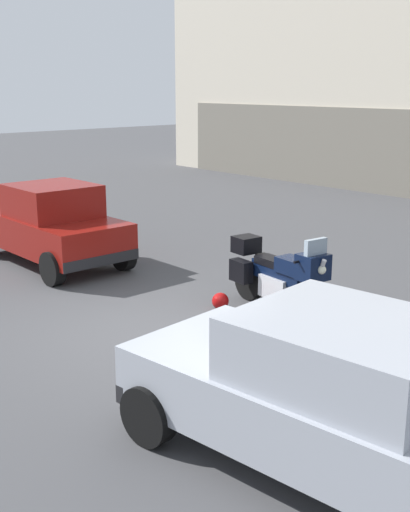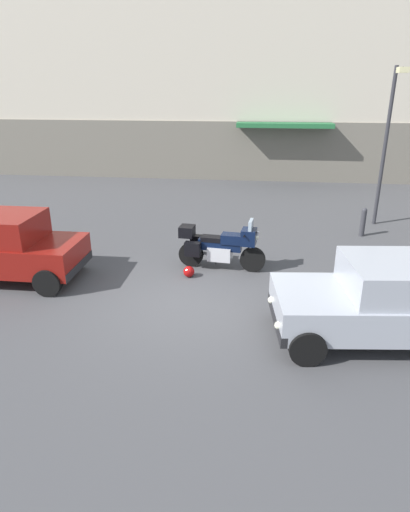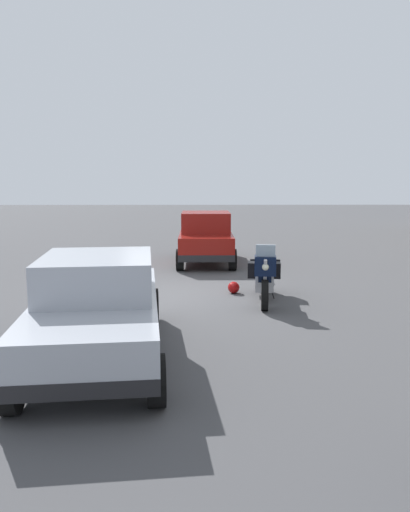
{
  "view_description": "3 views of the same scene",
  "coord_description": "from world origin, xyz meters",
  "px_view_note": "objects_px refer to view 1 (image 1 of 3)",
  "views": [
    {
      "loc": [
        7.26,
        -5.65,
        3.58
      ],
      "look_at": [
        -0.17,
        0.95,
        0.97
      ],
      "focal_mm": 46.03,
      "sensor_mm": 36.0,
      "label": 1
    },
    {
      "loc": [
        1.41,
        -8.6,
        4.5
      ],
      "look_at": [
        0.33,
        0.41,
        0.93
      ],
      "focal_mm": 30.93,
      "sensor_mm": 36.0,
      "label": 2
    },
    {
      "loc": [
        11.47,
        0.51,
        2.71
      ],
      "look_at": [
        -0.09,
        0.62,
        0.91
      ],
      "focal_mm": 35.22,
      "sensor_mm": 36.0,
      "label": 3
    }
  ],
  "objects_px": {
    "car_sedan_far": "(348,400)",
    "car_hatchback_near": "(51,224)",
    "helmet": "(220,301)",
    "motorcycle": "(280,275)"
  },
  "relations": [
    {
      "from": "helmet",
      "to": "car_hatchback_near",
      "type": "relative_size",
      "value": 0.07
    },
    {
      "from": "helmet",
      "to": "motorcycle",
      "type": "bearing_deg",
      "value": 41.77
    },
    {
      "from": "helmet",
      "to": "car_hatchback_near",
      "type": "distance_m",
      "value": 4.5
    },
    {
      "from": "car_hatchback_near",
      "to": "car_sedan_far",
      "type": "height_order",
      "value": "car_hatchback_near"
    },
    {
      "from": "motorcycle",
      "to": "helmet",
      "type": "bearing_deg",
      "value": -131.77
    },
    {
      "from": "car_sedan_far",
      "to": "car_hatchback_near",
      "type": "bearing_deg",
      "value": -17.37
    },
    {
      "from": "helmet",
      "to": "car_sedan_far",
      "type": "bearing_deg",
      "value": -29.0
    },
    {
      "from": "motorcycle",
      "to": "car_sedan_far",
      "type": "relative_size",
      "value": 0.48
    },
    {
      "from": "helmet",
      "to": "car_sedan_far",
      "type": "distance_m",
      "value": 4.89
    },
    {
      "from": "helmet",
      "to": "car_hatchback_near",
      "type": "height_order",
      "value": "car_hatchback_near"
    }
  ]
}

